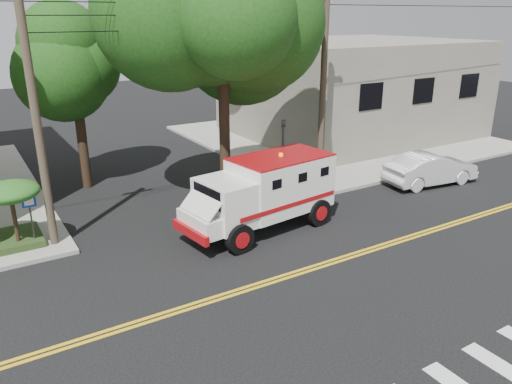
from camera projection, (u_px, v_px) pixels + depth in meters
ground at (282, 278)px, 15.52m from camera, size 100.00×100.00×0.00m
sidewalk_ne at (336, 137)px, 32.96m from camera, size 17.00×17.00×0.15m
building_right at (351, 87)px, 33.06m from camera, size 14.00×12.00×6.00m
utility_pole_left at (36, 121)px, 16.06m from camera, size 0.28×0.28×9.00m
utility_pole_right at (323, 91)px, 22.07m from camera, size 0.28×0.28×9.00m
tree_main at (236, 29)px, 19.02m from camera, size 6.08×5.70×9.85m
tree_left at (82, 63)px, 21.73m from camera, size 4.48×4.20×7.70m
tree_right at (258, 42)px, 30.46m from camera, size 4.80×4.50×8.20m
traffic_signal at (283, 152)px, 21.13m from camera, size 0.15×0.18×3.60m
accessibility_sign at (30, 213)px, 16.96m from camera, size 0.45×0.10×2.02m
armored_truck at (265, 190)px, 18.57m from camera, size 6.24×3.06×2.73m
parked_sedan at (431, 169)px, 23.79m from camera, size 4.80×2.20×1.52m
pedestrian_a at (315, 173)px, 22.29m from camera, size 0.71×0.54×1.75m
pedestrian_b at (317, 146)px, 26.52m from camera, size 1.15×1.06×1.92m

